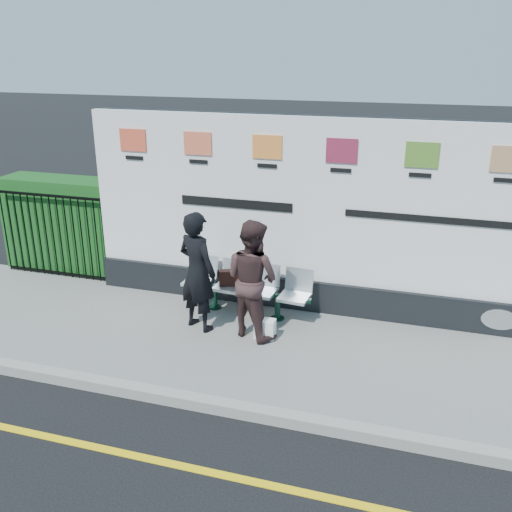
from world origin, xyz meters
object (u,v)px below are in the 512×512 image
at_px(woman_left, 197,271).
at_px(billboard, 338,233).
at_px(bench, 245,300).
at_px(woman_right, 252,279).

bearing_deg(woman_left, billboard, -125.91).
bearing_deg(woman_left, bench, -106.30).
distance_m(billboard, woman_left, 2.20).
xyz_separation_m(woman_left, woman_right, (0.82, 0.04, -0.03)).
bearing_deg(woman_left, woman_right, -154.79).
bearing_deg(woman_right, billboard, -109.24).
height_order(bench, woman_left, woman_left).
distance_m(bench, woman_right, 0.93).
bearing_deg(woman_right, woman_left, 26.60).
xyz_separation_m(bench, woman_right, (0.30, -0.60, 0.65)).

